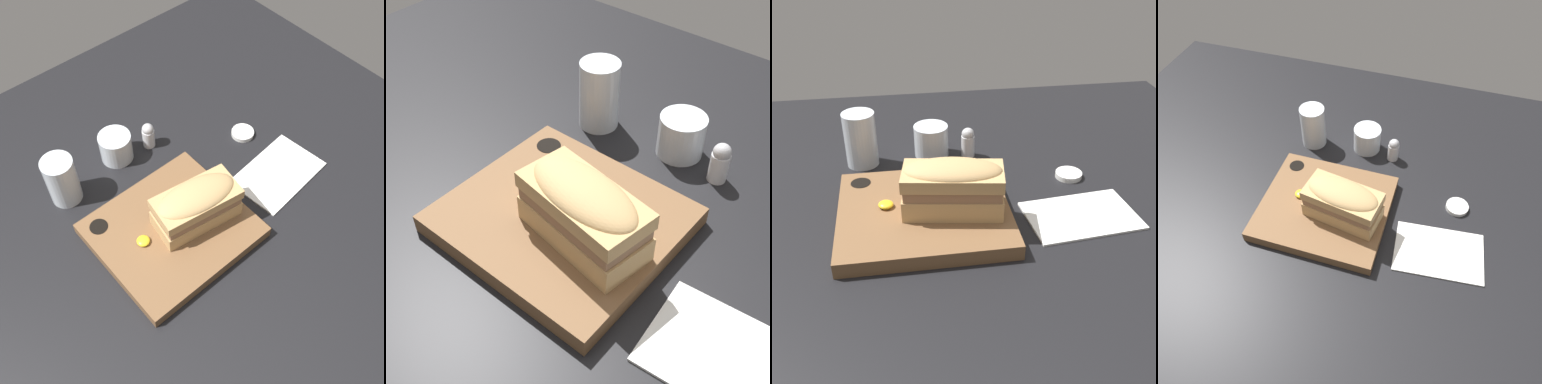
{
  "view_description": "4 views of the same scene",
  "coord_description": "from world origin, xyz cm",
  "views": [
    {
      "loc": [
        -28.01,
        -37.91,
        83.61
      ],
      "look_at": [
        7.51,
        3.12,
        8.53
      ],
      "focal_mm": 45.0,
      "sensor_mm": 36.0,
      "label": 1
    },
    {
      "loc": [
        33.7,
        -34.36,
        53.69
      ],
      "look_at": [
        2.88,
        2.55,
        8.66
      ],
      "focal_mm": 50.0,
      "sensor_mm": 36.0,
      "label": 2
    },
    {
      "loc": [
        -2.27,
        -65.2,
        50.38
      ],
      "look_at": [
        7.52,
        -0.87,
        8.47
      ],
      "focal_mm": 45.0,
      "sensor_mm": 36.0,
      "label": 3
    },
    {
      "loc": [
        21.86,
        -46.26,
        71.75
      ],
      "look_at": [
        6.66,
        2.64,
        9.73
      ],
      "focal_mm": 35.0,
      "sensor_mm": 36.0,
      "label": 4
    }
  ],
  "objects": [
    {
      "name": "dining_table",
      "position": [
        0.0,
        0.0,
        1.0
      ],
      "size": [
        140.64,
        120.2,
        2.0
      ],
      "color": "black",
      "rests_on": "ground"
    },
    {
      "name": "serving_board",
      "position": [
        0.94,
        1.63,
        3.32
      ],
      "size": [
        28.52,
        25.68,
        2.69
      ],
      "color": "brown",
      "rests_on": "dining_table"
    },
    {
      "name": "sandwich",
      "position": [
        5.87,
        0.02,
        9.45
      ],
      "size": [
        17.23,
        10.19,
        8.98
      ],
      "rotation": [
        0.0,
        0.0,
        -0.16
      ],
      "color": "tan",
      "rests_on": "serving_board"
    },
    {
      "name": "mustard_dollop",
      "position": [
        -5.22,
        2.41,
        5.13
      ],
      "size": [
        2.53,
        2.53,
        1.01
      ],
      "color": "gold",
      "rests_on": "serving_board"
    },
    {
      "name": "water_glass",
      "position": [
        -9.67,
        22.83,
        6.79
      ],
      "size": [
        6.39,
        6.39,
        11.06
      ],
      "color": "silver",
      "rests_on": "dining_table"
    },
    {
      "name": "wine_glass",
      "position": [
        4.5,
        24.78,
        4.86
      ],
      "size": [
        7.07,
        7.07,
        6.48
      ],
      "color": "silver",
      "rests_on": "dining_table"
    },
    {
      "name": "napkin",
      "position": [
        27.78,
        -1.7,
        2.2
      ],
      "size": [
        19.81,
        14.02,
        0.4
      ],
      "rotation": [
        0.0,
        0.0,
        0.1
      ],
      "color": "white",
      "rests_on": "dining_table"
    },
    {
      "name": "salt_shaker",
      "position": [
        11.96,
        22.97,
        5.21
      ],
      "size": [
        2.75,
        2.75,
        6.32
      ],
      "color": "white",
      "rests_on": "dining_table"
    },
    {
      "name": "condiment_dish",
      "position": [
        30.02,
        11.42,
        2.52
      ],
      "size": [
        5.11,
        5.11,
        1.03
      ],
      "color": "white",
      "rests_on": "dining_table"
    }
  ]
}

